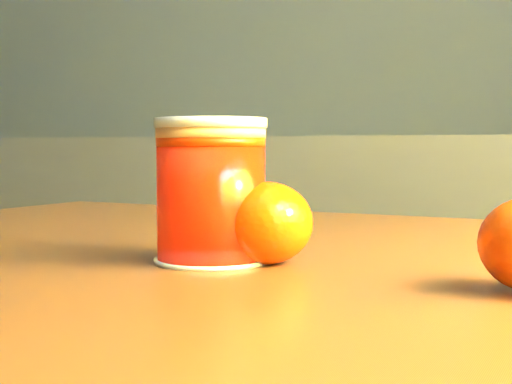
% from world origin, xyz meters
% --- Properties ---
extents(kitchen_counter, '(3.15, 0.60, 0.90)m').
position_xyz_m(kitchen_counter, '(0.00, 1.45, 0.45)').
color(kitchen_counter, '#414146').
rests_on(kitchen_counter, ground).
extents(juice_glass, '(0.08, 0.08, 0.10)m').
position_xyz_m(juice_glass, '(0.96, 0.23, 0.85)').
color(juice_glass, '#F21B04').
rests_on(juice_glass, table).
extents(orange_front, '(0.07, 0.07, 0.06)m').
position_xyz_m(orange_front, '(1.00, 0.24, 0.83)').
color(orange_front, '#E64104').
rests_on(orange_front, table).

